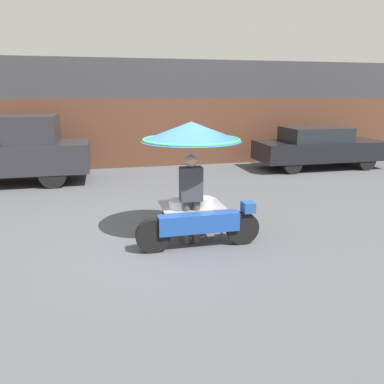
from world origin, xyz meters
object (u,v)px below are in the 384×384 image
object	(u,v)px
parked_car	(319,147)
potted_plant	(363,149)
vendor_person	(191,195)
vendor_motorcycle_cart	(193,151)
pickup_truck	(3,152)

from	to	relation	value
parked_car	potted_plant	bearing A→B (deg)	19.92
vendor_person	parked_car	xyz separation A→B (m)	(5.93, 5.69, -0.13)
vendor_person	parked_car	distance (m)	8.22
vendor_motorcycle_cart	vendor_person	xyz separation A→B (m)	(-0.09, -0.25, -0.72)
vendor_motorcycle_cart	potted_plant	distance (m)	10.58
pickup_truck	potted_plant	xyz separation A→B (m)	(12.70, 1.05, -0.47)
potted_plant	parked_car	bearing A→B (deg)	-160.08
vendor_person	potted_plant	size ratio (longest dim) A/B	1.93
vendor_motorcycle_cart	parked_car	distance (m)	8.03
vendor_motorcycle_cart	vendor_person	distance (m)	0.77
vendor_person	pickup_truck	size ratio (longest dim) A/B	0.32
vendor_person	parked_car	bearing A→B (deg)	43.80
pickup_truck	potted_plant	world-z (taller)	pickup_truck
parked_car	pickup_truck	xyz separation A→B (m)	(-10.17, -0.14, 0.19)
parked_car	pickup_truck	bearing A→B (deg)	-179.23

